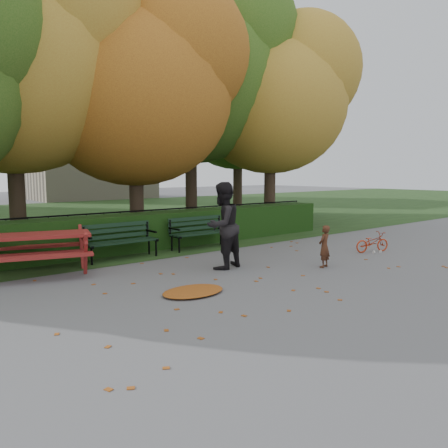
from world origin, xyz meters
TOP-DOWN VIEW (x-y plane):
  - ground at (0.00, 0.00)m, footprint 90.00×90.00m
  - grass_strip at (0.00, 14.00)m, footprint 90.00×90.00m
  - building_right at (8.00, 28.00)m, footprint 9.00×6.00m
  - hedge at (0.00, 4.50)m, footprint 13.00×0.90m
  - iron_fence at (0.00, 5.30)m, footprint 14.00×0.04m
  - tree_b at (-2.44, 6.75)m, footprint 6.72×6.40m
  - tree_c at (0.83, 5.96)m, footprint 6.30×6.00m
  - tree_d at (3.88, 7.23)m, footprint 7.14×6.80m
  - tree_e at (6.52, 5.77)m, footprint 6.09×5.80m
  - tree_g at (8.33, 9.76)m, footprint 6.30×6.00m
  - bench_left at (-1.30, 3.70)m, footprint 1.80×0.57m
  - bench_right at (1.10, 3.70)m, footprint 1.80×0.57m
  - picnic_table at (-3.36, 3.20)m, footprint 2.40×2.14m
  - leaf_pile at (-1.70, 0.01)m, footprint 1.32×1.05m
  - leaf_scatter at (0.00, 0.30)m, footprint 9.00×5.70m
  - child at (1.82, -0.10)m, footprint 0.39×0.31m
  - adult at (-0.02, 1.26)m, footprint 1.07×0.92m
  - bicycle at (4.33, 0.27)m, footprint 1.08×0.66m

SIDE VIEW (x-z plane):
  - ground at x=0.00m, z-range 0.00..0.00m
  - grass_strip at x=0.00m, z-range 0.01..0.01m
  - leaf_scatter at x=0.00m, z-range 0.00..0.01m
  - leaf_pile at x=-1.70m, z-range 0.00..0.08m
  - bicycle at x=4.33m, z-range 0.00..0.54m
  - child at x=1.82m, z-range 0.00..0.95m
  - hedge at x=0.00m, z-range 0.00..1.00m
  - bench_left at x=-1.30m, z-range 0.08..0.96m
  - bench_right at x=1.10m, z-range 0.08..0.96m
  - iron_fence at x=0.00m, z-range 0.03..1.05m
  - picnic_table at x=-3.36m, z-range 0.18..1.16m
  - adult at x=-0.02m, z-range 0.00..1.92m
  - tree_c at x=0.83m, z-range 0.82..8.82m
  - tree_e at x=6.52m, z-range 1.01..9.16m
  - tree_g at x=8.33m, z-range 1.10..9.65m
  - tree_b at x=-2.44m, z-range 1.01..9.80m
  - tree_d at x=3.88m, z-range 1.19..10.77m
  - building_right at x=8.00m, z-range 0.00..12.00m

